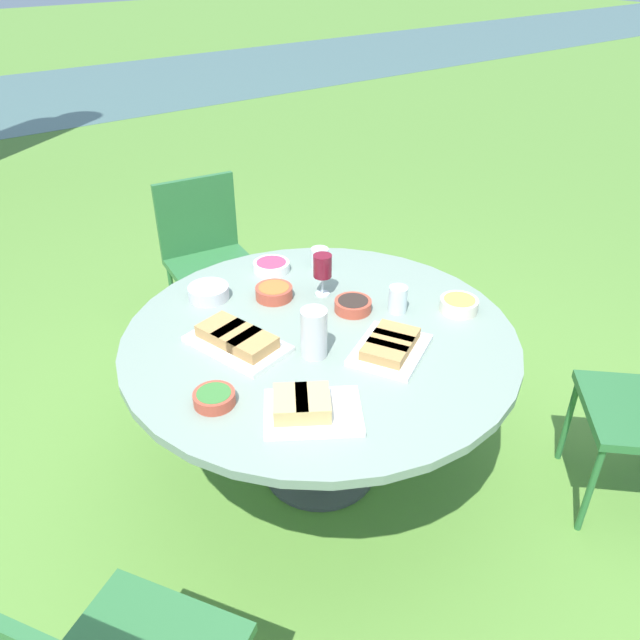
% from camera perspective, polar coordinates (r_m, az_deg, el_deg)
% --- Properties ---
extents(ground_plane, '(40.00, 40.00, 0.00)m').
position_cam_1_polar(ground_plane, '(2.80, -0.00, -13.41)').
color(ground_plane, '#5B8C38').
extents(dining_table, '(1.49, 1.49, 0.71)m').
position_cam_1_polar(dining_table, '(2.39, -0.00, -2.84)').
color(dining_table, '#4C4C51').
rests_on(dining_table, ground_plane).
extents(chair_near_left, '(0.49, 0.47, 0.89)m').
position_cam_1_polar(chair_near_left, '(3.45, -10.30, 6.37)').
color(chair_near_left, '#2D6B38').
rests_on(chair_near_left, ground_plane).
extents(water_pitcher, '(0.10, 0.09, 0.18)m').
position_cam_1_polar(water_pitcher, '(2.18, -0.56, -1.20)').
color(water_pitcher, silver).
rests_on(water_pitcher, dining_table).
extents(wine_glass, '(0.08, 0.08, 0.18)m').
position_cam_1_polar(wine_glass, '(2.53, 0.23, 4.86)').
color(wine_glass, silver).
rests_on(wine_glass, dining_table).
extents(platter_bread_main, '(0.37, 0.34, 0.06)m').
position_cam_1_polar(platter_bread_main, '(2.24, 6.44, -2.42)').
color(platter_bread_main, white).
rests_on(platter_bread_main, dining_table).
extents(platter_charcuterie, '(0.38, 0.36, 0.08)m').
position_cam_1_polar(platter_charcuterie, '(1.96, -1.22, -7.99)').
color(platter_charcuterie, white).
rests_on(platter_charcuterie, dining_table).
extents(platter_sandwich_side, '(0.30, 0.41, 0.06)m').
position_cam_1_polar(platter_sandwich_side, '(2.28, -7.60, -1.79)').
color(platter_sandwich_side, white).
rests_on(platter_sandwich_side, dining_table).
extents(bowl_fries, '(0.15, 0.15, 0.05)m').
position_cam_1_polar(bowl_fries, '(2.53, 12.59, 1.41)').
color(bowl_fries, beige).
rests_on(bowl_fries, dining_table).
extents(bowl_salad, '(0.14, 0.14, 0.04)m').
position_cam_1_polar(bowl_salad, '(2.03, -9.65, -6.99)').
color(bowl_salad, '#B74733').
rests_on(bowl_salad, dining_table).
extents(bowl_olives, '(0.15, 0.15, 0.05)m').
position_cam_1_polar(bowl_olives, '(2.48, 3.03, 1.40)').
color(bowl_olives, '#B74733').
rests_on(bowl_olives, dining_table).
extents(bowl_dip_red, '(0.16, 0.16, 0.04)m').
position_cam_1_polar(bowl_dip_red, '(2.78, -4.46, 4.95)').
color(bowl_dip_red, white).
rests_on(bowl_dip_red, dining_table).
extents(bowl_dip_cream, '(0.17, 0.17, 0.06)m').
position_cam_1_polar(bowl_dip_cream, '(2.59, -10.15, 2.58)').
color(bowl_dip_cream, silver).
rests_on(bowl_dip_cream, dining_table).
extents(bowl_roasted_veg, '(0.15, 0.15, 0.05)m').
position_cam_1_polar(bowl_roasted_veg, '(2.56, -4.23, 2.59)').
color(bowl_roasted_veg, '#B74733').
rests_on(bowl_roasted_veg, dining_table).
extents(cup_water_near, '(0.07, 0.07, 0.11)m').
position_cam_1_polar(cup_water_near, '(2.47, 7.13, 1.89)').
color(cup_water_near, silver).
rests_on(cup_water_near, dining_table).
extents(cup_water_far, '(0.08, 0.08, 0.09)m').
position_cam_1_polar(cup_water_far, '(2.79, -0.03, 5.67)').
color(cup_water_far, silver).
rests_on(cup_water_far, dining_table).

